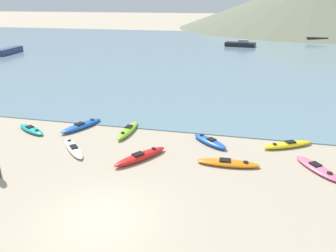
{
  "coord_description": "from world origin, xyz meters",
  "views": [
    {
      "loc": [
        4.89,
        -9.68,
        7.96
      ],
      "look_at": [
        0.59,
        9.05,
        0.5
      ],
      "focal_mm": 35.0,
      "sensor_mm": 36.0,
      "label": 1
    }
  ],
  "objects": [
    {
      "name": "moored_boat_3",
      "position": [
        18.6,
        61.42,
        0.53
      ],
      "size": [
        3.96,
        1.91,
        0.93
      ],
      "color": "black",
      "rests_on": "bay_water"
    },
    {
      "name": "kayak_on_sand_6",
      "position": [
        8.9,
        6.02,
        0.13
      ],
      "size": [
        2.2,
        2.8,
        0.3
      ],
      "color": "#E5668C",
      "rests_on": "ground_plane"
    },
    {
      "name": "kayak_on_sand_4",
      "position": [
        -0.02,
        5.18,
        0.18
      ],
      "size": [
        2.46,
        3.11,
        0.41
      ],
      "color": "red",
      "rests_on": "ground_plane"
    },
    {
      "name": "kayak_on_sand_2",
      "position": [
        7.77,
        8.57,
        0.15
      ],
      "size": [
        3.06,
        2.07,
        0.35
      ],
      "color": "yellow",
      "rests_on": "ground_plane"
    },
    {
      "name": "kayak_on_sand_1",
      "position": [
        4.55,
        5.56,
        0.14
      ],
      "size": [
        3.21,
        0.89,
        0.32
      ],
      "color": "orange",
      "rests_on": "ground_plane"
    },
    {
      "name": "kayak_on_sand_0",
      "position": [
        -5.18,
        8.67,
        0.17
      ],
      "size": [
        2.02,
        3.28,
        0.39
      ],
      "color": "blue",
      "rests_on": "ground_plane"
    },
    {
      "name": "moored_boat_1",
      "position": [
        -30.58,
        34.95,
        0.5
      ],
      "size": [
        1.97,
        5.67,
        0.89
      ],
      "color": "navy",
      "rests_on": "bay_water"
    },
    {
      "name": "kayak_on_sand_5",
      "position": [
        -4.08,
        5.45,
        0.13
      ],
      "size": [
        2.61,
        2.76,
        0.3
      ],
      "color": "white",
      "rests_on": "ground_plane"
    },
    {
      "name": "moored_boat_0",
      "position": [
        4.17,
        51.44,
        0.49
      ],
      "size": [
        5.5,
        2.92,
        1.23
      ],
      "color": "black",
      "rests_on": "bay_water"
    },
    {
      "name": "far_hill_left",
      "position": [
        23.71,
        97.07,
        6.98
      ],
      "size": [
        77.91,
        77.91,
        13.96
      ],
      "primitive_type": "cone",
      "color": "#6B7056",
      "rests_on": "ground_plane"
    },
    {
      "name": "kayak_on_sand_7",
      "position": [
        -1.91,
        8.57,
        0.18
      ],
      "size": [
        0.78,
        3.16,
        0.4
      ],
      "color": "#8CCC2D",
      "rests_on": "ground_plane"
    },
    {
      "name": "kayak_on_sand_3",
      "position": [
        -8.08,
        7.4,
        0.14
      ],
      "size": [
        2.66,
        1.84,
        0.32
      ],
      "color": "teal",
      "rests_on": "ground_plane"
    },
    {
      "name": "kayak_on_sand_8",
      "position": [
        3.35,
        8.03,
        0.16
      ],
      "size": [
        2.44,
        2.25,
        0.37
      ],
      "color": "blue",
      "rests_on": "ground_plane"
    },
    {
      "name": "bay_water",
      "position": [
        0.0,
        44.36,
        0.03
      ],
      "size": [
        160.0,
        70.0,
        0.06
      ],
      "primitive_type": "cube",
      "color": "slate",
      "rests_on": "ground_plane"
    },
    {
      "name": "ground_plane",
      "position": [
        0.0,
        0.0,
        0.0
      ],
      "size": [
        400.0,
        400.0,
        0.0
      ],
      "primitive_type": "plane",
      "color": "tan"
    }
  ]
}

